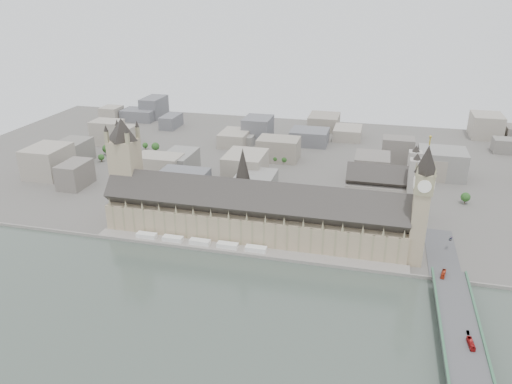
% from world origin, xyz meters
% --- Properties ---
extents(ground, '(900.00, 900.00, 0.00)m').
position_xyz_m(ground, '(0.00, 0.00, 0.00)').
color(ground, '#595651').
rests_on(ground, ground).
extents(embankment_wall, '(600.00, 1.50, 3.00)m').
position_xyz_m(embankment_wall, '(0.00, -15.00, 1.50)').
color(embankment_wall, gray).
rests_on(embankment_wall, ground).
extents(river_terrace, '(270.00, 15.00, 2.00)m').
position_xyz_m(river_terrace, '(0.00, -7.50, 1.00)').
color(river_terrace, gray).
rests_on(river_terrace, ground).
extents(terrace_tents, '(118.00, 7.00, 4.00)m').
position_xyz_m(terrace_tents, '(-40.00, -7.00, 4.00)').
color(terrace_tents, white).
rests_on(terrace_tents, river_terrace).
extents(palace_of_westminster, '(265.00, 40.73, 55.44)m').
position_xyz_m(palace_of_westminster, '(0.00, 19.70, 22.71)').
color(palace_of_westminster, tan).
rests_on(palace_of_westminster, ground).
extents(elizabeth_tower, '(17.00, 17.00, 107.50)m').
position_xyz_m(elizabeth_tower, '(138.00, 8.00, 58.09)').
color(elizabeth_tower, tan).
rests_on(elizabeth_tower, ground).
extents(victoria_tower, '(30.00, 30.00, 100.00)m').
position_xyz_m(victoria_tower, '(-122.00, 26.00, 55.20)').
color(victoria_tower, tan).
rests_on(victoria_tower, ground).
extents(central_tower, '(13.00, 13.00, 48.00)m').
position_xyz_m(central_tower, '(-10.00, 26.00, 57.92)').
color(central_tower, tan).
rests_on(central_tower, ground).
extents(westminster_bridge, '(25.00, 325.00, 10.25)m').
position_xyz_m(westminster_bridge, '(162.00, -87.50, 5.12)').
color(westminster_bridge, '#474749').
rests_on(westminster_bridge, ground).
extents(bridge_parapets, '(25.00, 235.00, 1.15)m').
position_xyz_m(bridge_parapets, '(162.00, -132.00, 10.82)').
color(bridge_parapets, '#3A6A4B').
rests_on(bridge_parapets, westminster_bridge).
extents(westminster_abbey, '(68.00, 36.00, 64.00)m').
position_xyz_m(westminster_abbey, '(110.92, 95.00, 25.08)').
color(westminster_abbey, '#A29A92').
rests_on(westminster_abbey, ground).
extents(city_skyline_inland, '(720.00, 360.00, 38.00)m').
position_xyz_m(city_skyline_inland, '(0.00, 245.00, 19.00)').
color(city_skyline_inland, gray).
rests_on(city_skyline_inland, ground).
extents(park_trees, '(110.00, 30.00, 15.00)m').
position_xyz_m(park_trees, '(-10.00, 60.00, 7.50)').
color(park_trees, '#1B4B1B').
rests_on(park_trees, ground).
extents(red_bus_north, '(5.02, 11.81, 3.20)m').
position_xyz_m(red_bus_north, '(157.06, -23.71, 11.85)').
color(red_bus_north, '#B53014').
rests_on(red_bus_north, westminster_bridge).
extents(red_bus_south, '(3.81, 11.82, 3.24)m').
position_xyz_m(red_bus_south, '(165.74, -101.48, 11.87)').
color(red_bus_south, '#A71414').
rests_on(red_bus_south, westminster_bridge).
extents(car_silver, '(1.49, 4.01, 1.31)m').
position_xyz_m(car_silver, '(165.80, -89.58, 10.90)').
color(car_silver, gray).
rests_on(car_silver, westminster_bridge).
extents(car_approach, '(3.96, 5.91, 1.59)m').
position_xyz_m(car_approach, '(168.47, 37.59, 11.05)').
color(car_approach, gray).
rests_on(car_approach, westminster_bridge).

